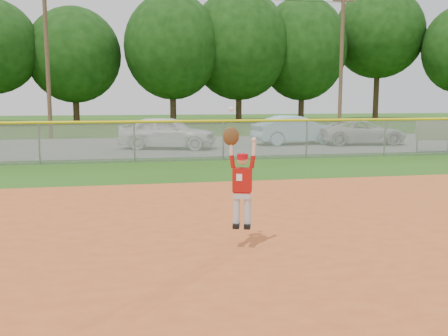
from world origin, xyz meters
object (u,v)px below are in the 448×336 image
at_px(car_white_b, 362,132).
at_px(sponsor_sign, 433,131).
at_px(ballplayer, 241,178).
at_px(car_blue, 296,130).
at_px(car_white_a, 168,132).

relative_size(car_white_b, sponsor_sign, 2.68).
bearing_deg(car_white_b, ballplayer, 150.85).
distance_m(car_white_b, ballplayer, 18.69).
xyz_separation_m(car_blue, sponsor_sign, (4.60, -4.67, 0.21)).
bearing_deg(car_white_b, car_white_a, 94.49).
relative_size(car_white_a, ballplayer, 2.36).
distance_m(car_white_a, car_blue, 6.61).
bearing_deg(car_white_a, car_white_b, -69.54).
xyz_separation_m(car_white_a, car_blue, (6.53, 1.03, -0.04)).
bearing_deg(car_white_a, car_blue, -62.40).
relative_size(car_blue, ballplayer, 2.31).
distance_m(car_blue, ballplayer, 17.87).
bearing_deg(car_blue, car_white_a, 92.10).
bearing_deg(ballplayer, car_white_a, 89.67).
distance_m(car_blue, sponsor_sign, 6.56).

